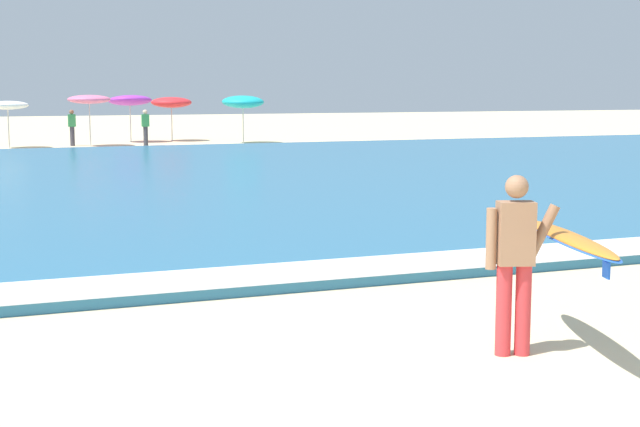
% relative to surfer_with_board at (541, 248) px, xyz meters
% --- Properties ---
extents(ground_plane, '(160.00, 160.00, 0.00)m').
position_rel_surfer_with_board_xyz_m(ground_plane, '(-2.48, -0.94, -1.03)').
color(ground_plane, beige).
extents(sea, '(120.00, 28.00, 0.14)m').
position_rel_surfer_with_board_xyz_m(sea, '(-2.48, 17.37, -0.96)').
color(sea, teal).
rests_on(sea, ground).
extents(surf_foam, '(120.00, 1.28, 0.01)m').
position_rel_surfer_with_board_xyz_m(surf_foam, '(-2.48, 3.97, -0.89)').
color(surf_foam, white).
rests_on(surf_foam, sea).
extents(surfer_with_board, '(1.29, 2.52, 1.73)m').
position_rel_surfer_with_board_xyz_m(surfer_with_board, '(0.00, 0.00, 0.00)').
color(surfer_with_board, red).
rests_on(surfer_with_board, ground).
extents(beach_umbrella_4, '(1.72, 1.72, 2.01)m').
position_rel_surfer_with_board_xyz_m(beach_umbrella_4, '(-3.06, 33.89, 0.77)').
color(beach_umbrella_4, beige).
rests_on(beach_umbrella_4, ground).
extents(beach_umbrella_5, '(1.84, 1.84, 2.22)m').
position_rel_surfer_with_board_xyz_m(beach_umbrella_5, '(0.30, 33.99, 0.99)').
color(beach_umbrella_5, beige).
rests_on(beach_umbrella_5, ground).
extents(beach_umbrella_6, '(2.01, 2.04, 2.26)m').
position_rel_surfer_with_board_xyz_m(beach_umbrella_6, '(2.47, 36.41, 0.91)').
color(beach_umbrella_6, beige).
rests_on(beach_umbrella_6, ground).
extents(beach_umbrella_7, '(1.92, 1.93, 2.11)m').
position_rel_surfer_with_board_xyz_m(beach_umbrella_7, '(4.47, 36.65, 0.80)').
color(beach_umbrella_7, beige).
rests_on(beach_umbrella_7, ground).
extents(beach_umbrella_8, '(1.92, 1.94, 2.21)m').
position_rel_surfer_with_board_xyz_m(beach_umbrella_8, '(7.14, 33.74, 0.85)').
color(beach_umbrella_8, beige).
rests_on(beach_umbrella_8, ground).
extents(beachgoer_near_row_left, '(0.32, 0.20, 1.58)m').
position_rel_surfer_with_board_xyz_m(beachgoer_near_row_left, '(2.62, 33.48, -0.19)').
color(beachgoer_near_row_left, '#383842').
rests_on(beachgoer_near_row_left, ground).
extents(beachgoer_near_row_mid, '(0.32, 0.20, 1.58)m').
position_rel_surfer_with_board_xyz_m(beachgoer_near_row_mid, '(-0.39, 34.56, -0.19)').
color(beachgoer_near_row_mid, '#383842').
rests_on(beachgoer_near_row_mid, ground).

